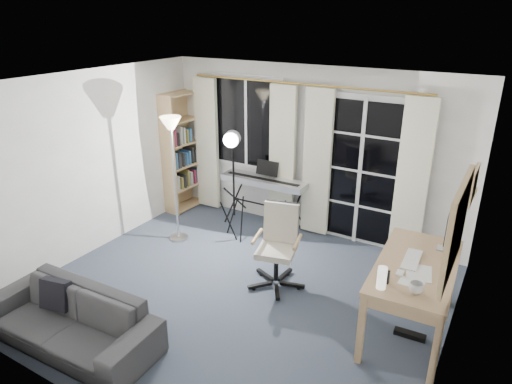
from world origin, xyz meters
TOP-DOWN VIEW (x-y plane):
  - floor at (0.00, 0.00)m, footprint 4.50×4.00m
  - window at (-1.05, 1.97)m, footprint 1.20×0.08m
  - french_door at (0.75, 1.97)m, footprint 1.32×0.09m
  - curtains at (-0.14, 1.88)m, footprint 3.60×0.07m
  - bookshelf at (-2.12, 1.76)m, footprint 0.35×0.90m
  - torchiere_lamp at (-1.46, 0.72)m, footprint 0.34×0.34m
  - keyboard_piano at (-0.60, 1.70)m, footprint 1.31×0.65m
  - studio_light at (-0.75, 1.10)m, footprint 0.36×0.37m
  - office_chair at (0.29, 0.48)m, footprint 0.68×0.67m
  - desk at (1.88, 0.33)m, footprint 0.80×1.48m
  - monitor at (2.08, 0.78)m, footprint 0.19×0.56m
  - desk_clutter at (1.82, 0.10)m, footprint 0.44×0.89m
  - mug at (1.98, -0.17)m, footprint 0.13×0.11m
  - wall_mirror at (2.22, -0.35)m, footprint 0.04×0.94m
  - framed_print at (2.23, 0.55)m, footprint 0.03×0.42m
  - wall_shelf at (2.16, 1.05)m, footprint 0.16×0.30m
  - sofa at (-0.94, -1.55)m, footprint 1.86×0.61m

SIDE VIEW (x-z plane):
  - floor at x=0.00m, z-range -0.02..0.00m
  - sofa at x=-0.94m, z-range 0.00..0.72m
  - office_chair at x=0.29m, z-range 0.09..1.07m
  - desk_clutter at x=1.82m, z-range 0.12..1.10m
  - desk at x=1.88m, z-range 0.29..1.07m
  - keyboard_piano at x=-0.60m, z-range 0.24..1.19m
  - mug at x=1.98m, z-range 0.78..0.90m
  - bookshelf at x=-2.12m, z-range -0.05..1.86m
  - french_door at x=0.75m, z-range -0.03..2.08m
  - monitor at x=2.08m, z-range 0.83..1.31m
  - curtains at x=-0.14m, z-range 0.03..2.16m
  - studio_light at x=-0.75m, z-range 0.49..2.13m
  - wall_shelf at x=2.16m, z-range 1.32..1.50m
  - torchiere_lamp at x=-1.46m, z-range 0.54..2.32m
  - window at x=-1.05m, z-range 0.80..2.20m
  - wall_mirror at x=2.22m, z-range 1.18..1.92m
  - framed_print at x=2.23m, z-range 1.44..1.76m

